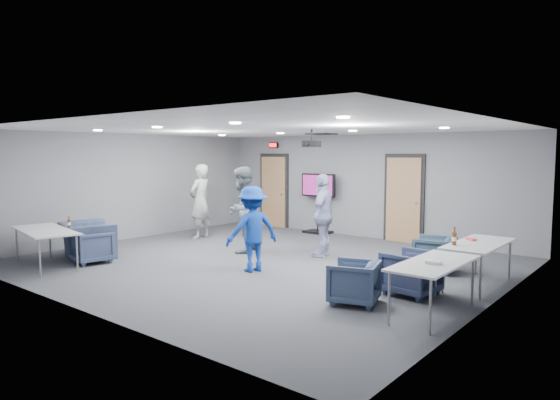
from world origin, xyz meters
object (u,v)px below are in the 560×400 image
Objects in this scene: person_d at (252,229)px; tv_stand at (318,200)px; table_right_b at (434,265)px; bottle_front at (69,223)px; person_a at (200,201)px; projector at (311,144)px; person_b at (242,210)px; chair_right_c at (354,282)px; chair_front_b at (87,240)px; chair_right_a at (434,254)px; bottle_right at (454,238)px; chair_right_b at (411,273)px; chair_front_a at (92,247)px; person_c at (323,215)px; table_right_a at (479,245)px; table_front_left at (45,232)px.

tv_stand is (-1.61, 4.47, 0.13)m from person_d.
bottle_front is (-6.87, -1.55, 0.14)m from table_right_b.
person_a is 4.08m from projector.
chair_right_c is at bearing 47.47° from person_b.
projector is (3.89, 2.75, 2.04)m from chair_front_b.
projector reaches higher than person_a.
tv_stand is (-4.27, 2.33, 0.60)m from chair_right_a.
bottle_right is at bearing 24.25° from chair_right_a.
chair_right_b is 6.28m from chair_front_a.
person_a is at bearing 174.05° from bottle_right.
person_b is 1.82m from person_c.
chair_right_b is (0.32, -1.73, 0.02)m from chair_right_a.
tv_stand reaches higher than chair_right_b.
person_c is 1.01× the size of table_right_a.
person_a is at bearing 73.29° from table_right_b.
table_right_b is at bearing -154.69° from chair_front_b.
chair_front_b is 4.70× the size of bottle_front.
table_right_b is 7.04m from bottle_front.
person_b reaches higher than bottle_front.
person_a is 1.10× the size of table_right_a.
chair_front_a is at bearing 175.38° from chair_front_b.
projector reaches higher than chair_front_a.
person_d is 3.84m from chair_front_b.
chair_right_a is at bearing -28.67° from tv_stand.
table_right_b is at bearing 39.68° from person_c.
chair_front_b is at bearing -161.87° from projector.
person_c is 2.47m from chair_right_a.
projector reaches higher than table_front_left.
person_a is 3.46m from chair_front_a.
chair_front_b is 5.18m from projector.
chair_front_a is at bearing -41.54° from person_d.
chair_right_b is (2.72, -1.56, -0.54)m from person_c.
table_right_a is 4.52× the size of projector.
chair_front_b is at bearing -72.83° from chair_right_a.
table_right_a is at bearing -14.86° from projector.
person_a reaches higher than chair_right_b.
table_right_b is 1.04× the size of tv_stand.
projector is (-2.36, -0.67, 2.07)m from chair_right_a.
bottle_front is at bearing 63.71° from chair_front_a.
person_b reaches higher than chair_front_a.
person_d is 3.73m from bottle_front.
person_c is 2.48× the size of chair_front_a.
chair_right_c is 5.61m from chair_front_a.
person_d reaches higher than chair_right_a.
person_c is at bearing 81.49° from person_a.
chair_right_a reaches higher than chair_right_c.
person_c is at bearing 60.56° from table_front_left.
bottle_front reaches higher than chair_right_b.
chair_right_c is at bearing -50.55° from tv_stand.
chair_right_a is 4.90m from tv_stand.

